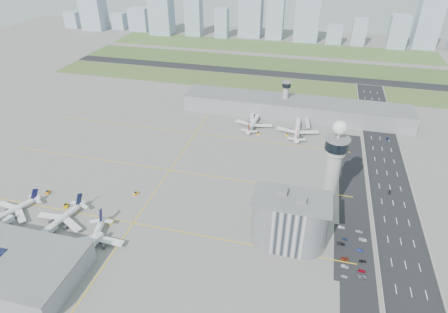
% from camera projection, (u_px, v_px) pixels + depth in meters
% --- Properties ---
extents(ground, '(1000.00, 1000.00, 0.00)m').
position_uv_depth(ground, '(211.00, 203.00, 242.94)').
color(ground, gray).
extents(grass_strip_0, '(480.00, 50.00, 0.08)m').
position_uv_depth(grass_strip_0, '(248.00, 82.00, 432.83)').
color(grass_strip_0, '#435829').
rests_on(grass_strip_0, ground).
extents(grass_strip_1, '(480.00, 60.00, 0.08)m').
position_uv_depth(grass_strip_1, '(259.00, 63.00, 494.71)').
color(grass_strip_1, '#45612E').
rests_on(grass_strip_1, ground).
extents(grass_strip_2, '(480.00, 70.00, 0.08)m').
position_uv_depth(grass_strip_2, '(269.00, 47.00, 560.71)').
color(grass_strip_2, '#4F6B32').
rests_on(grass_strip_2, ground).
extents(runway, '(480.00, 22.00, 0.10)m').
position_uv_depth(runway, '(254.00, 72.00, 463.34)').
color(runway, black).
rests_on(runway, ground).
extents(highway, '(28.00, 500.00, 0.10)m').
position_uv_depth(highway, '(399.00, 234.00, 218.38)').
color(highway, black).
rests_on(highway, ground).
extents(barrier_left, '(0.60, 500.00, 1.20)m').
position_uv_depth(barrier_left, '(374.00, 229.00, 221.08)').
color(barrier_left, '#9E9E99').
rests_on(barrier_left, ground).
extents(barrier_right, '(0.60, 500.00, 1.20)m').
position_uv_depth(barrier_right, '(426.00, 238.00, 215.11)').
color(barrier_right, '#9E9E99').
rests_on(barrier_right, ground).
extents(landside_road, '(18.00, 260.00, 0.08)m').
position_uv_depth(landside_road, '(355.00, 239.00, 215.47)').
color(landside_road, black).
rests_on(landside_road, ground).
extents(parking_lot, '(20.00, 44.00, 0.10)m').
position_uv_depth(parking_lot, '(353.00, 253.00, 205.99)').
color(parking_lot, black).
rests_on(parking_lot, ground).
extents(taxiway_line_h_0, '(260.00, 0.60, 0.01)m').
position_uv_depth(taxiway_line_h_0, '(133.00, 223.00, 226.71)').
color(taxiway_line_h_0, yellow).
rests_on(taxiway_line_h_0, ground).
extents(taxiway_line_h_1, '(260.00, 0.60, 0.01)m').
position_uv_depth(taxiway_line_h_1, '(170.00, 170.00, 276.22)').
color(taxiway_line_h_1, yellow).
rests_on(taxiway_line_h_1, ground).
extents(taxiway_line_h_2, '(260.00, 0.60, 0.01)m').
position_uv_depth(taxiway_line_h_2, '(195.00, 133.00, 325.72)').
color(taxiway_line_h_2, yellow).
rests_on(taxiway_line_h_2, ground).
extents(taxiway_line_v, '(0.60, 260.00, 0.01)m').
position_uv_depth(taxiway_line_v, '(170.00, 170.00, 276.22)').
color(taxiway_line_v, yellow).
rests_on(taxiway_line_v, ground).
extents(control_tower, '(14.00, 14.00, 64.50)m').
position_uv_depth(control_tower, '(333.00, 167.00, 215.85)').
color(control_tower, '#ADAAA5').
rests_on(control_tower, ground).
extents(secondary_tower, '(8.60, 8.60, 31.90)m').
position_uv_depth(secondary_tower, '(286.00, 95.00, 350.46)').
color(secondary_tower, '#ADAAA5').
rests_on(secondary_tower, ground).
extents(admin_building, '(42.00, 24.00, 33.50)m').
position_uv_depth(admin_building, '(289.00, 221.00, 205.69)').
color(admin_building, '#B2B2B7').
rests_on(admin_building, ground).
extents(terminal_pier, '(210.00, 32.00, 15.80)m').
position_uv_depth(terminal_pier, '(295.00, 108.00, 352.38)').
color(terminal_pier, gray).
rests_on(terminal_pier, ground).
extents(near_terminal, '(84.00, 42.00, 13.00)m').
position_uv_depth(near_terminal, '(0.00, 264.00, 190.68)').
color(near_terminal, gray).
rests_on(near_terminal, ground).
extents(airplane_near_a, '(42.85, 45.59, 10.13)m').
position_uv_depth(airplane_near_a, '(11.00, 208.00, 230.84)').
color(airplane_near_a, white).
rests_on(airplane_near_a, ground).
extents(airplane_near_b, '(41.24, 45.88, 11.15)m').
position_uv_depth(airplane_near_b, '(58.00, 218.00, 222.37)').
color(airplane_near_b, white).
rests_on(airplane_near_b, ground).
extents(airplane_near_c, '(43.48, 47.85, 11.35)m').
position_uv_depth(airplane_near_c, '(92.00, 239.00, 207.23)').
color(airplane_near_c, white).
rests_on(airplane_near_c, ground).
extents(airplane_far_a, '(37.17, 42.92, 11.44)m').
position_uv_depth(airplane_far_a, '(254.00, 120.00, 334.83)').
color(airplane_far_a, white).
rests_on(airplane_far_a, ground).
extents(airplane_far_b, '(38.65, 44.83, 12.09)m').
position_uv_depth(airplane_far_b, '(298.00, 127.00, 322.91)').
color(airplane_far_b, white).
rests_on(airplane_far_b, ground).
extents(jet_bridge_near_1, '(5.39, 14.31, 5.70)m').
position_uv_depth(jet_bridge_near_1, '(37.00, 243.00, 208.82)').
color(jet_bridge_near_1, silver).
rests_on(jet_bridge_near_1, ground).
extents(jet_bridge_near_2, '(5.39, 14.31, 5.70)m').
position_uv_depth(jet_bridge_near_2, '(85.00, 252.00, 202.42)').
color(jet_bridge_near_2, silver).
rests_on(jet_bridge_near_2, ground).
extents(jet_bridge_far_0, '(5.39, 14.31, 5.70)m').
position_uv_depth(jet_bridge_far_0, '(252.00, 115.00, 349.93)').
color(jet_bridge_far_0, silver).
rests_on(jet_bridge_far_0, ground).
extents(jet_bridge_far_1, '(5.39, 14.31, 5.70)m').
position_uv_depth(jet_bridge_far_1, '(306.00, 121.00, 339.27)').
color(jet_bridge_far_1, silver).
rests_on(jet_bridge_far_1, ground).
extents(tug_0, '(2.77, 3.65, 1.95)m').
position_uv_depth(tug_0, '(48.00, 192.00, 251.74)').
color(tug_0, '#CC7B09').
rests_on(tug_0, ground).
extents(tug_1, '(3.93, 4.42, 2.14)m').
position_uv_depth(tug_1, '(66.00, 205.00, 239.43)').
color(tug_1, '#EBAA00').
rests_on(tug_1, ground).
extents(tug_2, '(3.42, 3.49, 1.69)m').
position_uv_depth(tug_2, '(111.00, 223.00, 225.85)').
color(tug_2, gold).
rests_on(tug_2, ground).
extents(tug_3, '(3.52, 4.03, 1.96)m').
position_uv_depth(tug_3, '(136.00, 193.00, 250.51)').
color(tug_3, '#F4A616').
rests_on(tug_3, ground).
extents(tug_4, '(3.33, 4.01, 2.00)m').
position_uv_depth(tug_4, '(258.00, 133.00, 323.56)').
color(tug_4, yellow).
rests_on(tug_4, ground).
extents(tug_5, '(2.13, 3.05, 1.75)m').
position_uv_depth(tug_5, '(287.00, 134.00, 321.96)').
color(tug_5, gold).
rests_on(tug_5, ground).
extents(car_lot_0, '(3.32, 1.44, 1.11)m').
position_uv_depth(car_lot_0, '(344.00, 276.00, 191.45)').
color(car_lot_0, silver).
rests_on(car_lot_0, ground).
extents(car_lot_1, '(4.06, 1.56, 1.32)m').
position_uv_depth(car_lot_1, '(345.00, 266.00, 197.00)').
color(car_lot_1, '#AAAAAA').
rests_on(car_lot_1, ground).
extents(car_lot_2, '(4.78, 2.80, 1.25)m').
position_uv_depth(car_lot_2, '(345.00, 259.00, 201.43)').
color(car_lot_2, maroon).
rests_on(car_lot_2, ground).
extents(car_lot_3, '(4.47, 2.07, 1.26)m').
position_uv_depth(car_lot_3, '(341.00, 244.00, 211.18)').
color(car_lot_3, black).
rests_on(car_lot_3, ground).
extents(car_lot_4, '(3.28, 1.51, 1.09)m').
position_uv_depth(car_lot_4, '(345.00, 239.00, 214.41)').
color(car_lot_4, navy).
rests_on(car_lot_4, ground).
extents(car_lot_5, '(3.97, 1.87, 1.26)m').
position_uv_depth(car_lot_5, '(341.00, 227.00, 222.76)').
color(car_lot_5, silver).
rests_on(car_lot_5, ground).
extents(car_lot_6, '(4.93, 2.85, 1.29)m').
position_uv_depth(car_lot_6, '(362.00, 277.00, 191.19)').
color(car_lot_6, gray).
rests_on(car_lot_6, ground).
extents(car_lot_7, '(3.94, 1.91, 1.10)m').
position_uv_depth(car_lot_7, '(362.00, 271.00, 194.45)').
color(car_lot_7, '#A5061B').
rests_on(car_lot_7, ground).
extents(car_lot_8, '(3.80, 1.96, 1.24)m').
position_uv_depth(car_lot_8, '(363.00, 261.00, 200.10)').
color(car_lot_8, black).
rests_on(car_lot_8, ground).
extents(car_lot_9, '(3.69, 1.35, 1.21)m').
position_uv_depth(car_lot_9, '(360.00, 250.00, 206.76)').
color(car_lot_9, navy).
rests_on(car_lot_9, ground).
extents(car_lot_10, '(4.90, 2.68, 1.30)m').
position_uv_depth(car_lot_10, '(363.00, 240.00, 213.77)').
color(car_lot_10, white).
rests_on(car_lot_10, ground).
extents(car_lot_11, '(4.54, 2.23, 1.27)m').
position_uv_depth(car_lot_11, '(359.00, 232.00, 219.53)').
color(car_lot_11, '#9BA2B2').
rests_on(car_lot_11, ground).
extents(car_hw_1, '(1.81, 3.99, 1.27)m').
position_uv_depth(car_hw_1, '(389.00, 192.00, 252.27)').
color(car_hw_1, black).
rests_on(car_hw_1, ground).
extents(car_hw_2, '(2.52, 4.60, 1.22)m').
position_uv_depth(car_hw_2, '(388.00, 139.00, 316.00)').
color(car_hw_2, navy).
rests_on(car_hw_2, ground).
extents(car_hw_4, '(2.08, 4.05, 1.32)m').
position_uv_depth(car_hw_4, '(366.00, 109.00, 366.62)').
color(car_hw_4, gray).
rests_on(car_hw_4, ground).
extents(skyline_bldg_0, '(24.05, 19.24, 26.50)m').
position_uv_depth(skyline_bldg_0, '(73.00, 19.00, 664.52)').
color(skyline_bldg_0, '#9EADC1').
rests_on(skyline_bldg_0, ground).
extents(skyline_bldg_1, '(37.63, 30.10, 65.60)m').
position_uv_depth(skyline_bldg_1, '(93.00, 10.00, 640.99)').
color(skyline_bldg_1, '#9EADC1').
rests_on(skyline_bldg_1, ground).
extents(skyline_bldg_2, '(22.81, 18.25, 26.79)m').
position_uv_depth(skyline_bldg_2, '(119.00, 21.00, 652.98)').
color(skyline_bldg_2, '#9EADC1').
rests_on(skyline_bldg_2, ground).
extents(skyline_bldg_3, '(32.30, 25.84, 36.93)m').
position_uv_depth(skyline_bldg_3, '(140.00, 19.00, 643.05)').
color(skyline_bldg_3, '#9EADC1').
rests_on(skyline_bldg_3, ground).
extents(skyline_bldg_4, '(35.81, 28.65, 60.36)m').
position_uv_depth(skyline_bldg_4, '(161.00, 15.00, 613.34)').
color(skyline_bldg_4, '#9EADC1').
rests_on(skyline_bldg_4, ground).
extents(skyline_bldg_5, '(25.49, 20.39, 66.89)m').
position_uv_depth(skyline_bldg_5, '(194.00, 14.00, 603.72)').
color(skyline_bldg_5, '#9EADC1').
rests_on(skyline_bldg_5, ground).
extents(skyline_bldg_6, '(20.04, 16.03, 45.20)m').
position_uv_depth(skyline_bldg_6, '(222.00, 23.00, 597.82)').
color(skyline_bldg_6, '#9EADC1').
rests_on(skyline_bldg_6, ground).
extents(skyline_bldg_7, '(35.76, 28.61, 61.22)m').
position_uv_depth(skyline_bldg_7, '(251.00, 17.00, 600.07)').
color(skyline_bldg_7, '#9EADC1').
rests_on(skyline_bldg_7, ground).
extents(skyline_bldg_8, '(26.33, 21.06, 83.39)m').
position_uv_depth(skyline_bldg_8, '(276.00, 11.00, 581.34)').
color(skyline_bldg_8, '#9EADC1').
rests_on(skyline_bldg_8, ground).
extents(skyline_bldg_9, '(36.96, 29.57, 62.11)m').
position_uv_depth(skyline_bldg_9, '(307.00, 20.00, 576.93)').
color(skyline_bldg_9, '#9EADC1').
rests_on(skyline_bldg_9, ground).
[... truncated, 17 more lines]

